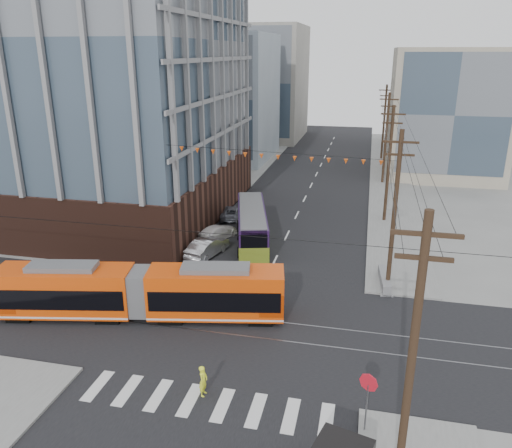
{
  "coord_description": "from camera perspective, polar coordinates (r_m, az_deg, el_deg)",
  "views": [
    {
      "loc": [
        6.55,
        -21.29,
        15.56
      ],
      "look_at": [
        -0.76,
        10.84,
        4.12
      ],
      "focal_mm": 35.0,
      "sensor_mm": 36.0,
      "label": 1
    }
  ],
  "objects": [
    {
      "name": "stop_sign",
      "position": [
        22.93,
        12.52,
        -19.6
      ],
      "size": [
        1.11,
        1.11,
        2.76
      ],
      "primitive_type": null,
      "rotation": [
        0.0,
        0.0,
        -0.43
      ],
      "color": "red",
      "rests_on": "ground"
    },
    {
      "name": "city_bus",
      "position": [
        42.64,
        -0.48,
        -0.07
      ],
      "size": [
        5.05,
        11.01,
        3.05
      ],
      "primitive_type": null,
      "rotation": [
        0.0,
        0.0,
        0.26
      ],
      "color": "#2B1542",
      "rests_on": "ground"
    },
    {
      "name": "jersey_barrier",
      "position": [
        36.33,
        14.46,
        -6.22
      ],
      "size": [
        1.15,
        3.8,
        0.75
      ],
      "primitive_type": "cube",
      "rotation": [
        0.0,
        0.0,
        0.08
      ],
      "color": "slate",
      "rests_on": "ground"
    },
    {
      "name": "bg_bldg_nw_far",
      "position": [
        95.69,
        0.4,
        15.82
      ],
      "size": [
        16.0,
        18.0,
        20.0
      ],
      "primitive_type": "cube",
      "color": "gray",
      "rests_on": "ground"
    },
    {
      "name": "parked_car_silver",
      "position": [
        40.09,
        -5.6,
        -2.65
      ],
      "size": [
        2.63,
        4.75,
        1.48
      ],
      "primitive_type": "imported",
      "rotation": [
        0.0,
        0.0,
        2.89
      ],
      "color": "#B6B7BE",
      "rests_on": "ground"
    },
    {
      "name": "bg_bldg_ne_far",
      "position": [
        90.43,
        20.54,
        12.54
      ],
      "size": [
        16.0,
        16.0,
        14.0
      ],
      "primitive_type": "cube",
      "color": "#8C99A5",
      "rests_on": "ground"
    },
    {
      "name": "utility_pole_near",
      "position": [
        18.41,
        17.32,
        -14.98
      ],
      "size": [
        0.3,
        0.3,
        11.0
      ],
      "primitive_type": "cylinder",
      "color": "black",
      "rests_on": "ground"
    },
    {
      "name": "bg_bldg_ne_near",
      "position": [
        70.34,
        20.91,
        11.75
      ],
      "size": [
        14.0,
        14.0,
        16.0
      ],
      "primitive_type": "cube",
      "color": "gray",
      "rests_on": "ground"
    },
    {
      "name": "parked_car_grey",
      "position": [
        48.93,
        -2.64,
        1.34
      ],
      "size": [
        2.53,
        4.62,
        1.23
      ],
      "primitive_type": "imported",
      "rotation": [
        0.0,
        0.0,
        3.26
      ],
      "color": "slate",
      "rests_on": "ground"
    },
    {
      "name": "ground",
      "position": [
        27.17,
        -3.65,
        -15.84
      ],
      "size": [
        160.0,
        160.0,
        0.0
      ],
      "primitive_type": "plane",
      "color": "slate"
    },
    {
      "name": "pedestrian",
      "position": [
        24.89,
        -6.05,
        -17.39
      ],
      "size": [
        0.39,
        0.58,
        1.58
      ],
      "primitive_type": "imported",
      "rotation": [
        0.0,
        0.0,
        1.55
      ],
      "color": "#F0FA2D",
      "rests_on": "ground"
    },
    {
      "name": "utility_pole_far",
      "position": [
        77.97,
        14.41,
        11.15
      ],
      "size": [
        0.3,
        0.3,
        11.0
      ],
      "primitive_type": "cylinder",
      "color": "black",
      "rests_on": "ground"
    },
    {
      "name": "parked_car_white",
      "position": [
        43.62,
        -4.48,
        -0.94
      ],
      "size": [
        3.22,
        4.66,
        1.25
      ],
      "primitive_type": "imported",
      "rotation": [
        0.0,
        0.0,
        2.77
      ],
      "color": "silver",
      "rests_on": "ground"
    },
    {
      "name": "office_building",
      "position": [
        52.71,
        -20.89,
        16.59
      ],
      "size": [
        30.0,
        25.0,
        28.6
      ],
      "primitive_type": "cube",
      "color": "#381E16",
      "rests_on": "ground"
    },
    {
      "name": "bg_bldg_nw_near",
      "position": [
        77.26,
        -5.14,
        14.2
      ],
      "size": [
        18.0,
        16.0,
        18.0
      ],
      "primitive_type": "cube",
      "color": "#8C99A5",
      "rests_on": "ground"
    },
    {
      "name": "streetcar",
      "position": [
        31.43,
        -13.06,
        -7.61
      ],
      "size": [
        17.56,
        5.81,
        3.36
      ],
      "primitive_type": null,
      "rotation": [
        0.0,
        0.0,
        0.2
      ],
      "color": "#DD4309",
      "rests_on": "ground"
    }
  ]
}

